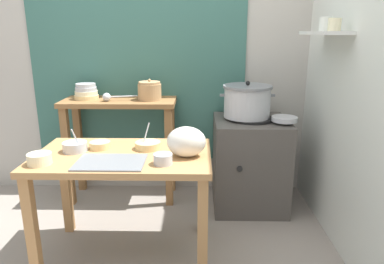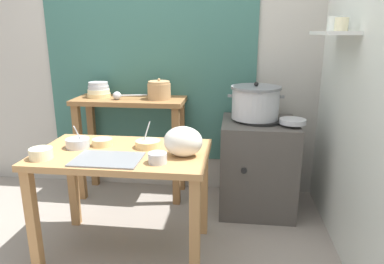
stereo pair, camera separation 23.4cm
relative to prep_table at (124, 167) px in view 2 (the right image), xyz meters
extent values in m
plane|color=gray|center=(0.09, 0.04, -0.61)|extent=(9.00, 9.00, 0.00)
cube|color=#B2ADA3|center=(0.19, 1.14, 0.69)|extent=(4.40, 0.10, 2.60)
cube|color=#38665B|center=(-0.06, 1.08, 0.74)|extent=(1.90, 0.02, 2.10)
cube|color=silver|center=(1.49, 0.24, 0.69)|extent=(0.10, 3.20, 2.60)
cube|color=silver|center=(1.34, 0.44, 0.84)|extent=(0.20, 0.56, 0.02)
cylinder|color=beige|center=(1.34, 0.27, 0.89)|extent=(0.08, 0.08, 0.08)
cylinder|color=silver|center=(1.34, 0.43, 0.90)|extent=(0.09, 0.09, 0.09)
cube|color=#B27F4C|center=(0.00, 0.00, 0.09)|extent=(1.10, 0.66, 0.04)
cube|color=#B27F4C|center=(-0.50, -0.28, -0.27)|extent=(0.06, 0.06, 0.68)
cube|color=#B27F4C|center=(0.50, -0.28, -0.27)|extent=(0.06, 0.06, 0.68)
cube|color=#B27F4C|center=(-0.50, 0.28, -0.27)|extent=(0.06, 0.06, 0.68)
cube|color=#B27F4C|center=(0.50, 0.28, -0.27)|extent=(0.06, 0.06, 0.68)
cube|color=olive|center=(-0.20, 0.87, 0.27)|extent=(0.96, 0.40, 0.04)
cube|color=olive|center=(-0.63, 0.72, -0.18)|extent=(0.06, 0.06, 0.86)
cube|color=olive|center=(0.23, 0.72, -0.18)|extent=(0.06, 0.06, 0.86)
cube|color=olive|center=(-0.63, 1.02, -0.18)|extent=(0.06, 0.06, 0.86)
cube|color=olive|center=(0.23, 1.02, -0.18)|extent=(0.06, 0.06, 0.86)
cube|color=#4C4742|center=(0.91, 0.74, -0.23)|extent=(0.60, 0.60, 0.76)
cylinder|color=black|center=(0.91, 0.74, 0.16)|extent=(0.36, 0.36, 0.02)
cylinder|color=black|center=(0.79, 0.43, -0.16)|extent=(0.04, 0.02, 0.04)
cylinder|color=#B7BABF|center=(0.87, 0.76, 0.29)|extent=(0.37, 0.37, 0.24)
cylinder|color=slate|center=(0.87, 0.76, 0.42)|extent=(0.40, 0.40, 0.02)
sphere|color=black|center=(0.87, 0.76, 0.45)|extent=(0.04, 0.04, 0.04)
cube|color=slate|center=(0.66, 0.76, 0.35)|extent=(0.04, 0.02, 0.02)
cube|color=slate|center=(1.07, 0.76, 0.35)|extent=(0.04, 0.02, 0.02)
cylinder|color=tan|center=(0.06, 0.87, 0.36)|extent=(0.20, 0.20, 0.13)
cylinder|color=tan|center=(0.06, 0.87, 0.43)|extent=(0.18, 0.18, 0.02)
sphere|color=tan|center=(0.06, 0.87, 0.46)|extent=(0.02, 0.02, 0.02)
cylinder|color=#E5C684|center=(-0.49, 0.89, 0.31)|extent=(0.20, 0.20, 0.04)
cylinder|color=beige|center=(-0.49, 0.89, 0.34)|extent=(0.19, 0.19, 0.04)
cylinder|color=#B7BABF|center=(-0.49, 0.89, 0.38)|extent=(0.18, 0.18, 0.03)
cylinder|color=#B7BABF|center=(-0.49, 0.89, 0.41)|extent=(0.17, 0.17, 0.03)
sphere|color=#B7BABF|center=(-0.29, 0.79, 0.33)|extent=(0.07, 0.07, 0.07)
cylinder|color=#B7BABF|center=(-0.15, 0.83, 0.33)|extent=(0.22, 0.06, 0.01)
cube|color=slate|center=(-0.04, -0.17, 0.12)|extent=(0.40, 0.28, 0.01)
ellipsoid|color=silver|center=(0.40, -0.05, 0.20)|extent=(0.24, 0.18, 0.19)
cylinder|color=#B7BABF|center=(1.15, 0.62, 0.19)|extent=(0.20, 0.20, 0.04)
cylinder|color=#B7BABF|center=(0.27, -0.18, 0.14)|extent=(0.11, 0.11, 0.06)
cylinder|color=beige|center=(0.27, -0.18, 0.17)|extent=(0.09, 0.09, 0.01)
cylinder|color=#B7BABF|center=(0.34, 0.22, 0.13)|extent=(0.12, 0.12, 0.05)
cylinder|color=#337238|center=(0.34, 0.22, 0.15)|extent=(0.10, 0.10, 0.01)
cylinder|color=#E5C684|center=(0.14, 0.10, 0.13)|extent=(0.17, 0.17, 0.05)
cylinder|color=maroon|center=(0.14, 0.10, 0.15)|extent=(0.14, 0.14, 0.01)
cylinder|color=#B7BABF|center=(0.13, 0.11, 0.20)|extent=(0.06, 0.06, 0.17)
cylinder|color=#B7BABF|center=(-0.32, 0.03, 0.14)|extent=(0.15, 0.15, 0.06)
cylinder|color=beige|center=(-0.32, 0.03, 0.17)|extent=(0.13, 0.13, 0.01)
cylinder|color=#B7BABF|center=(-0.30, 0.03, 0.19)|extent=(0.04, 0.08, 0.16)
cylinder|color=#E5C684|center=(-0.17, 0.10, 0.13)|extent=(0.14, 0.14, 0.05)
cylinder|color=beige|center=(-0.17, 0.10, 0.15)|extent=(0.12, 0.12, 0.01)
cylinder|color=beige|center=(-0.44, -0.20, 0.14)|extent=(0.14, 0.14, 0.07)
cylinder|color=beige|center=(-0.44, -0.20, 0.17)|extent=(0.12, 0.12, 0.01)
camera|label=1|loc=(0.47, -2.10, 0.85)|focal=33.23mm
camera|label=2|loc=(0.71, -2.09, 0.85)|focal=33.23mm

